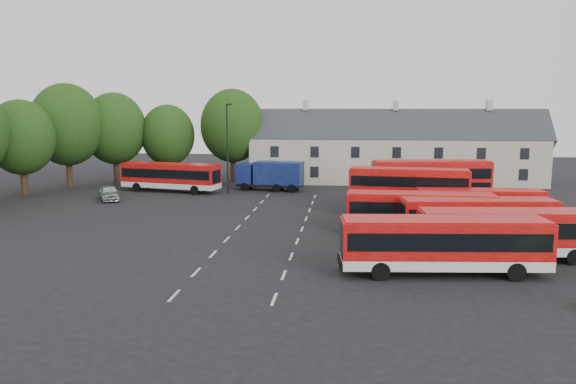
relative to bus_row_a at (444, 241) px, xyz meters
name	(u,v)px	position (x,y,z in m)	size (l,w,h in m)	color
ground	(233,233)	(-13.79, 8.92, -1.92)	(140.00, 140.00, 0.00)	black
lane_markings	(270,228)	(-11.29, 10.92, -1.92)	(5.15, 33.80, 0.01)	beige
treeline	(83,131)	(-34.53, 28.28, 4.76)	(29.92, 32.59, 12.01)	black
terrace_houses	(394,151)	(0.21, 38.92, 1.94)	(35.70, 7.13, 10.06)	beige
bus_row_a	(444,241)	(0.00, 0.00, 0.00)	(11.50, 3.62, 3.20)	silver
bus_row_b	(509,230)	(4.49, 3.63, -0.08)	(11.02, 3.42, 3.07)	silver
bus_row_c	(478,216)	(3.66, 8.39, -0.13)	(10.74, 3.58, 2.98)	silver
bus_row_d	(420,209)	(-0.03, 10.41, -0.10)	(10.78, 2.73, 3.03)	silver
bus_row_e	(479,203)	(5.03, 14.27, -0.23)	(10.03, 2.71, 2.81)	silver
bus_dd_south	(408,189)	(-0.21, 17.27, 0.41)	(10.19, 3.32, 4.10)	silver
bus_dd_north	(431,181)	(2.26, 21.52, 0.58)	(10.98, 4.13, 4.40)	silver
bus_north	(170,175)	(-24.85, 28.52, -0.03)	(11.42, 4.80, 3.15)	silver
box_truck	(271,174)	(-14.01, 30.68, -0.09)	(7.71, 3.41, 3.26)	black
silver_car	(109,193)	(-29.22, 22.34, -1.17)	(1.78, 4.43, 1.51)	#B3B5BB
lamppost	(228,146)	(-18.31, 28.17, 3.22)	(0.67, 0.35, 9.63)	black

